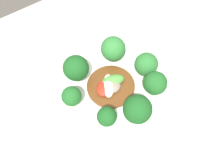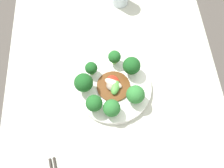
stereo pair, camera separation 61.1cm
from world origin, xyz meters
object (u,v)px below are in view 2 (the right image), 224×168
Objects in this scene: broccoli_north at (84,83)px; broccoli_southwest at (135,95)px; broccoli_northeast at (91,68)px; broccoli_northwest at (94,103)px; broccoli_southeast at (132,66)px; plate at (112,88)px; stirfry_center at (113,85)px; broccoli_west at (112,108)px; broccoli_east at (114,57)px.

broccoli_north is 0.16m from broccoli_southwest.
broccoli_northwest reaches higher than broccoli_northeast.
broccoli_northeast is at bearing 87.98° from broccoli_southeast.
broccoli_southeast is at bearing -92.02° from broccoli_northeast.
broccoli_southeast reaches higher than plate.
stirfry_center is at bearing 52.27° from broccoli_southwest.
broccoli_southwest is at bearing -63.21° from broccoli_west.
stirfry_center is (-0.05, 0.06, -0.03)m from broccoli_southeast.
broccoli_northeast is at bearing 51.80° from broccoli_southwest.
plate is at bearing 170.93° from broccoli_east.
broccoli_west is 0.56× the size of stirfry_center.
broccoli_west is at bearing -136.52° from broccoli_north.
stirfry_center is at bearing -128.66° from broccoli_northeast.
broccoli_northwest is at bearing -177.85° from broccoli_northeast.
broccoli_north is 1.06× the size of broccoli_southeast.
broccoli_west is 0.05m from broccoli_northwest.
broccoli_north reaches higher than plate.
broccoli_west is (-0.04, 0.07, -0.00)m from broccoli_southwest.
broccoli_east is 0.09m from stirfry_center.
broccoli_northwest is (0.02, 0.05, 0.01)m from broccoli_west.
broccoli_east is 0.17m from broccoli_northwest.
broccoli_west is at bearing 151.81° from broccoli_southeast.
stirfry_center is (0.09, -0.01, -0.02)m from broccoli_west.
broccoli_north reaches higher than broccoli_northeast.
broccoli_southwest is 0.16m from broccoli_northeast.
stirfry_center is (-0.05, -0.07, -0.02)m from broccoli_northeast.
broccoli_southwest reaches higher than stirfry_center.
broccoli_north reaches higher than stirfry_center.
broccoli_north is (-0.00, 0.09, 0.05)m from plate.
broccoli_northeast is 0.09m from stirfry_center.
broccoli_southwest is (-0.05, -0.07, 0.04)m from plate.
stirfry_center is at bearing -6.76° from broccoli_west.
broccoli_southeast is at bearing -71.38° from broccoli_north.
broccoli_east reaches higher than stirfry_center.
broccoli_southwest is 1.19× the size of broccoli_northeast.
broccoli_west reaches higher than stirfry_center.
broccoli_southeast is 0.08m from stirfry_center.
stirfry_center is (0.00, -0.00, 0.02)m from plate.
broccoli_southwest reaches higher than broccoli_east.
broccoli_southeast is at bearing -28.19° from broccoli_west.
broccoli_north reaches higher than broccoli_southwest.
plate is 3.48× the size of broccoli_southeast.
broccoli_southeast is 1.07× the size of broccoli_northwest.
broccoli_southwest and broccoli_northwest have the same top height.
broccoli_southeast is at bearing -52.95° from plate.
broccoli_west reaches higher than broccoli_northeast.
broccoli_northeast is 0.96× the size of broccoli_east.
plate is 0.02m from stirfry_center.
broccoli_north is at bearing 91.22° from plate.
broccoli_west is at bearing 116.79° from broccoli_southwest.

